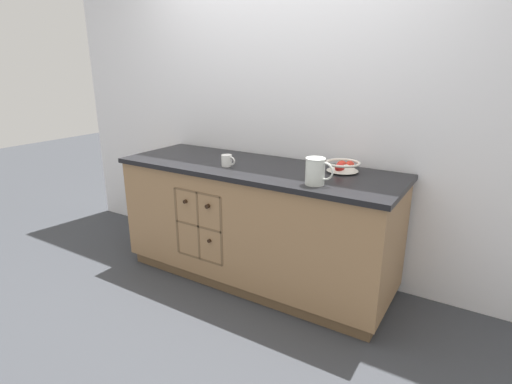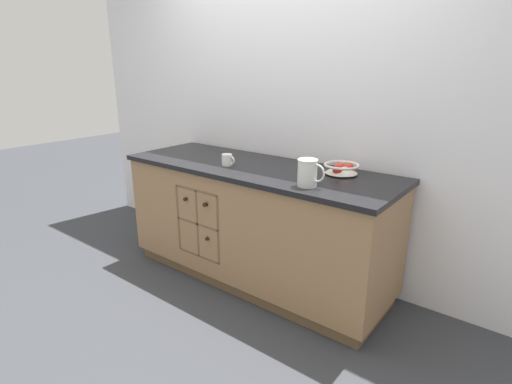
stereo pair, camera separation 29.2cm
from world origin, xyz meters
name	(u,v)px [view 1 (the left image)]	position (x,y,z in m)	size (l,w,h in m)	color
ground_plane	(256,277)	(0.00, 0.00, 0.00)	(14.00, 14.00, 0.00)	#383A3F
back_wall	(284,107)	(0.00, 0.41, 1.27)	(4.44, 0.06, 2.55)	white
kitchen_island	(256,223)	(0.00, 0.00, 0.45)	(2.08, 0.72, 0.90)	brown
fruit_bowl	(343,166)	(0.59, 0.16, 0.94)	(0.23, 0.23, 0.08)	silver
white_pitcher	(316,171)	(0.55, -0.21, 0.98)	(0.18, 0.12, 0.16)	silver
ceramic_mug	(227,160)	(-0.17, -0.11, 0.94)	(0.11, 0.08, 0.08)	white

